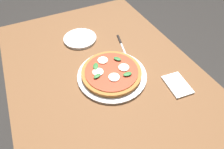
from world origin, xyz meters
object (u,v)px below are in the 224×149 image
Objects in this scene: knife at (121,43)px; pizza at (111,72)px; dining_table at (104,84)px; serving_tray at (112,75)px; napkin at (177,85)px; plate_white at (80,39)px.

pizza is at bearing 141.91° from knife.
dining_table is 4.36× the size of pizza.
serving_tray is at bearing 142.70° from knife.
serving_tray is 2.46× the size of napkin.
knife is at bearing -38.09° from pizza.
pizza reaches higher than napkin.
pizza reaches higher than serving_tray.
napkin is 0.68× the size of knife.
napkin is (-0.18, -0.24, -0.02)m from pizza.
plate_white is 0.96× the size of knife.
knife is (0.20, -0.15, -0.00)m from serving_tray.
pizza reaches higher than dining_table.
plate_white is at bearing 7.06° from pizza.
plate_white is at bearing 28.91° from napkin.
serving_tray is (-0.06, -0.02, 0.11)m from dining_table.
pizza is at bearing 13.64° from serving_tray.
plate_white is (0.33, 0.04, 0.00)m from serving_tray.
napkin is (-0.18, -0.24, -0.00)m from serving_tray.
plate_white is 0.57m from napkin.
plate_white is at bearing 4.12° from dining_table.
knife is (0.37, 0.09, -0.00)m from napkin.
dining_table is 0.25m from knife.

